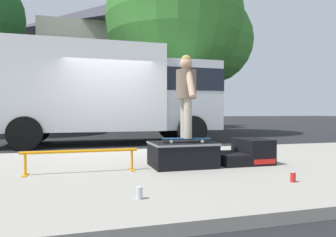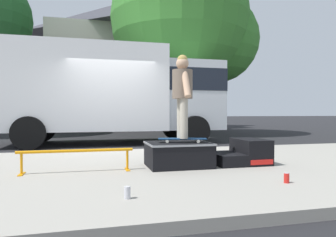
{
  "view_description": "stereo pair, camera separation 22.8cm",
  "coord_description": "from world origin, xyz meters",
  "px_view_note": "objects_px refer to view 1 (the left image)",
  "views": [
    {
      "loc": [
        -0.82,
        -7.82,
        1.0
      ],
      "look_at": [
        1.08,
        -1.2,
        0.86
      ],
      "focal_mm": 33.04,
      "sensor_mm": 36.0,
      "label": 1
    },
    {
      "loc": [
        -0.6,
        -7.88,
        1.0
      ],
      "look_at": [
        1.08,
        -1.2,
        0.86
      ],
      "focal_mm": 33.04,
      "sensor_mm": 36.0,
      "label": 2
    }
  ],
  "objects_px": {
    "skateboard": "(186,139)",
    "street_tree_main": "(182,25)",
    "skate_box": "(182,154)",
    "skater_kid": "(186,89)",
    "grind_rail": "(81,155)",
    "soda_can_b": "(139,193)",
    "soda_can": "(293,177)",
    "kicker_ramp": "(245,153)",
    "box_truck": "(111,91)"
  },
  "relations": [
    {
      "from": "skateboard",
      "to": "street_tree_main",
      "type": "distance_m",
      "value": 10.12
    },
    {
      "from": "skate_box",
      "to": "street_tree_main",
      "type": "height_order",
      "value": "street_tree_main"
    },
    {
      "from": "skate_box",
      "to": "skater_kid",
      "type": "height_order",
      "value": "skater_kid"
    },
    {
      "from": "grind_rail",
      "to": "skateboard",
      "type": "bearing_deg",
      "value": 2.72
    },
    {
      "from": "soda_can_b",
      "to": "street_tree_main",
      "type": "distance_m",
      "value": 12.05
    },
    {
      "from": "skate_box",
      "to": "street_tree_main",
      "type": "xyz_separation_m",
      "value": [
        2.91,
        8.64,
        4.65
      ]
    },
    {
      "from": "soda_can",
      "to": "street_tree_main",
      "type": "xyz_separation_m",
      "value": [
        1.93,
        10.11,
        4.8
      ]
    },
    {
      "from": "skater_kid",
      "to": "soda_can",
      "type": "relative_size",
      "value": 10.74
    },
    {
      "from": "kicker_ramp",
      "to": "skateboard",
      "type": "relative_size",
      "value": 1.13
    },
    {
      "from": "kicker_ramp",
      "to": "skater_kid",
      "type": "xyz_separation_m",
      "value": [
        -1.09,
        -0.01,
        1.08
      ]
    },
    {
      "from": "box_truck",
      "to": "kicker_ramp",
      "type": "bearing_deg",
      "value": -71.23
    },
    {
      "from": "kicker_ramp",
      "to": "soda_can_b",
      "type": "bearing_deg",
      "value": -142.29
    },
    {
      "from": "kicker_ramp",
      "to": "box_truck",
      "type": "distance_m",
      "value": 5.73
    },
    {
      "from": "box_truck",
      "to": "skate_box",
      "type": "bearing_deg",
      "value": -83.17
    },
    {
      "from": "grind_rail",
      "to": "skater_kid",
      "type": "distance_m",
      "value": 1.93
    },
    {
      "from": "skateboard",
      "to": "skater_kid",
      "type": "bearing_deg",
      "value": 104.04
    },
    {
      "from": "grind_rail",
      "to": "soda_can",
      "type": "height_order",
      "value": "grind_rail"
    },
    {
      "from": "skater_kid",
      "to": "street_tree_main",
      "type": "xyz_separation_m",
      "value": [
        2.85,
        8.65,
        3.61
      ]
    },
    {
      "from": "kicker_ramp",
      "to": "street_tree_main",
      "type": "xyz_separation_m",
      "value": [
        1.76,
        8.64,
        4.69
      ]
    },
    {
      "from": "skater_kid",
      "to": "street_tree_main",
      "type": "bearing_deg",
      "value": 71.77
    },
    {
      "from": "skateboard",
      "to": "soda_can",
      "type": "distance_m",
      "value": 1.76
    },
    {
      "from": "street_tree_main",
      "to": "skate_box",
      "type": "bearing_deg",
      "value": -108.63
    },
    {
      "from": "kicker_ramp",
      "to": "street_tree_main",
      "type": "distance_m",
      "value": 9.99
    },
    {
      "from": "skate_box",
      "to": "skateboard",
      "type": "bearing_deg",
      "value": -10.77
    },
    {
      "from": "box_truck",
      "to": "soda_can",
      "type": "bearing_deg",
      "value": -76.51
    },
    {
      "from": "grind_rail",
      "to": "street_tree_main",
      "type": "relative_size",
      "value": 0.2
    },
    {
      "from": "box_truck",
      "to": "street_tree_main",
      "type": "bearing_deg",
      "value": 43.66
    },
    {
      "from": "street_tree_main",
      "to": "skater_kid",
      "type": "bearing_deg",
      "value": -108.23
    },
    {
      "from": "skateboard",
      "to": "street_tree_main",
      "type": "xyz_separation_m",
      "value": [
        2.85,
        8.65,
        4.41
      ]
    },
    {
      "from": "skater_kid",
      "to": "street_tree_main",
      "type": "height_order",
      "value": "street_tree_main"
    },
    {
      "from": "soda_can",
      "to": "box_truck",
      "type": "distance_m",
      "value": 7.08
    },
    {
      "from": "skate_box",
      "to": "skateboard",
      "type": "distance_m",
      "value": 0.25
    },
    {
      "from": "kicker_ramp",
      "to": "skateboard",
      "type": "distance_m",
      "value": 1.13
    },
    {
      "from": "street_tree_main",
      "to": "soda_can",
      "type": "bearing_deg",
      "value": -100.81
    },
    {
      "from": "kicker_ramp",
      "to": "grind_rail",
      "type": "distance_m",
      "value": 2.75
    },
    {
      "from": "soda_can",
      "to": "soda_can_b",
      "type": "height_order",
      "value": "same"
    },
    {
      "from": "street_tree_main",
      "to": "box_truck",
      "type": "bearing_deg",
      "value": -136.34
    },
    {
      "from": "kicker_ramp",
      "to": "soda_can",
      "type": "xyz_separation_m",
      "value": [
        -0.17,
        -1.46,
        -0.11
      ]
    },
    {
      "from": "skater_kid",
      "to": "skate_box",
      "type": "bearing_deg",
      "value": 169.23
    },
    {
      "from": "soda_can",
      "to": "box_truck",
      "type": "bearing_deg",
      "value": 103.49
    },
    {
      "from": "kicker_ramp",
      "to": "box_truck",
      "type": "bearing_deg",
      "value": 108.77
    },
    {
      "from": "skate_box",
      "to": "grind_rail",
      "type": "distance_m",
      "value": 1.59
    },
    {
      "from": "kicker_ramp",
      "to": "street_tree_main",
      "type": "relative_size",
      "value": 0.11
    },
    {
      "from": "box_truck",
      "to": "skateboard",
      "type": "bearing_deg",
      "value": -82.5
    },
    {
      "from": "skateboard",
      "to": "soda_can",
      "type": "relative_size",
      "value": 6.39
    },
    {
      "from": "grind_rail",
      "to": "soda_can",
      "type": "relative_size",
      "value": 13.14
    },
    {
      "from": "soda_can_b",
      "to": "box_truck",
      "type": "distance_m",
      "value": 7.12
    },
    {
      "from": "kicker_ramp",
      "to": "skateboard",
      "type": "bearing_deg",
      "value": -179.39
    },
    {
      "from": "skate_box",
      "to": "street_tree_main",
      "type": "bearing_deg",
      "value": 71.37
    },
    {
      "from": "grind_rail",
      "to": "skater_kid",
      "type": "bearing_deg",
      "value": 2.72
    }
  ]
}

